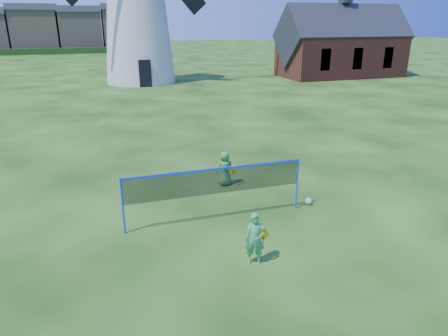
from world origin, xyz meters
name	(u,v)px	position (x,y,z in m)	size (l,w,h in m)	color
ground	(223,226)	(0.00, 0.00, 0.00)	(220.00, 220.00, 0.00)	black
windmill	(137,6)	(1.26, 28.46, 6.46)	(12.25, 6.14, 17.97)	silver
chapel	(341,46)	(20.83, 26.81, 2.92)	(12.28, 5.96, 10.39)	brown
badminton_net	(215,182)	(-0.07, 0.43, 1.14)	(5.05, 0.05, 1.55)	blue
player_girl	(255,239)	(0.16, -1.92, 0.63)	(0.69, 0.44, 1.26)	#3D9A54
player_boy	(225,168)	(0.97, 2.81, 0.60)	(0.65, 0.42, 1.19)	#408444
play_ball	(308,201)	(2.91, 0.53, 0.11)	(0.22, 0.22, 0.22)	green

